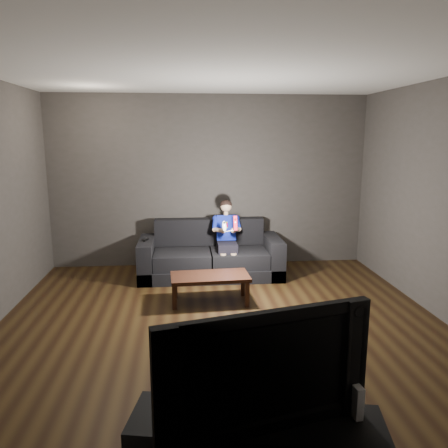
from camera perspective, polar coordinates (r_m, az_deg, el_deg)
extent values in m
plane|color=black|center=(4.89, -0.15, -13.50)|extent=(5.00, 5.00, 0.00)
cube|color=#3B3833|center=(6.96, -1.93, 5.56)|extent=(5.00, 0.04, 2.70)
cube|color=#3B3833|center=(2.08, 5.84, -8.58)|extent=(5.00, 0.04, 2.70)
cube|color=silver|center=(4.48, -0.16, 19.64)|extent=(5.00, 5.00, 0.02)
cube|color=black|center=(6.58, -1.76, -6.00)|extent=(2.09, 0.90, 0.18)
cube|color=black|center=(6.42, -5.47, -4.63)|extent=(0.82, 0.64, 0.22)
cube|color=black|center=(6.47, 2.00, -4.46)|extent=(0.82, 0.64, 0.22)
cube|color=black|center=(6.78, -1.96, -0.98)|extent=(1.68, 0.21, 0.41)
cube|color=black|center=(6.54, -10.07, -4.50)|extent=(0.21, 0.90, 0.57)
cube|color=black|center=(6.64, 6.40, -4.15)|extent=(0.21, 0.90, 0.57)
cube|color=black|center=(6.39, 0.42, -3.04)|extent=(0.28, 0.36, 0.13)
cube|color=#0A0E82|center=(6.51, 0.26, -0.47)|extent=(0.28, 0.20, 0.39)
cube|color=#D8C108|center=(6.42, 0.33, -0.13)|extent=(0.09, 0.09, 0.09)
cube|color=red|center=(6.42, 0.33, -0.13)|extent=(0.06, 0.06, 0.06)
cylinder|color=tan|center=(6.47, 0.26, 1.40)|extent=(0.07, 0.07, 0.06)
sphere|color=tan|center=(6.45, 0.26, 2.35)|extent=(0.17, 0.17, 0.17)
ellipsoid|color=black|center=(6.46, 0.26, 2.52)|extent=(0.18, 0.18, 0.15)
cylinder|color=#0A0E82|center=(6.42, -1.23, 0.01)|extent=(0.08, 0.21, 0.18)
cylinder|color=#0A0E82|center=(6.45, 1.85, 0.06)|extent=(0.08, 0.21, 0.18)
cylinder|color=tan|center=(6.29, -0.67, -0.63)|extent=(0.13, 0.22, 0.10)
cylinder|color=tan|center=(6.31, 1.63, -0.59)|extent=(0.13, 0.22, 0.10)
sphere|color=tan|center=(6.21, -0.13, -0.88)|extent=(0.08, 0.08, 0.08)
sphere|color=tan|center=(6.22, 1.25, -0.85)|extent=(0.08, 0.08, 0.08)
cylinder|color=tan|center=(6.25, -0.11, -5.32)|extent=(0.08, 0.08, 0.32)
cylinder|color=tan|center=(6.27, 1.26, -5.28)|extent=(0.08, 0.08, 0.32)
cube|color=red|center=(6.00, 1.47, 0.11)|extent=(0.06, 0.08, 0.20)
cube|color=maroon|center=(5.96, 1.50, 0.61)|extent=(0.03, 0.01, 0.03)
cylinder|color=white|center=(5.98, 1.49, -0.06)|extent=(0.02, 0.01, 0.02)
ellipsoid|color=white|center=(5.99, 0.04, -0.29)|extent=(0.08, 0.10, 0.16)
cylinder|color=black|center=(5.95, 0.07, 0.18)|extent=(0.03, 0.01, 0.03)
cube|color=black|center=(6.42, -10.19, -2.05)|extent=(0.07, 0.14, 0.03)
cube|color=black|center=(6.46, -10.16, -1.83)|extent=(0.02, 0.02, 0.00)
cube|color=black|center=(5.50, -1.84, -6.90)|extent=(1.00, 0.54, 0.04)
cube|color=black|center=(5.37, -6.49, -9.45)|extent=(0.05, 0.05, 0.31)
cube|color=black|center=(5.41, 3.03, -9.20)|extent=(0.05, 0.05, 0.31)
cube|color=black|center=(5.74, -6.40, -8.04)|extent=(0.05, 0.05, 0.31)
cube|color=black|center=(5.78, 2.48, -7.82)|extent=(0.05, 0.05, 0.31)
imported|color=black|center=(2.49, 4.36, -17.63)|extent=(1.19, 0.45, 0.69)
cube|color=white|center=(2.76, 16.64, -21.00)|extent=(0.06, 0.15, 0.19)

